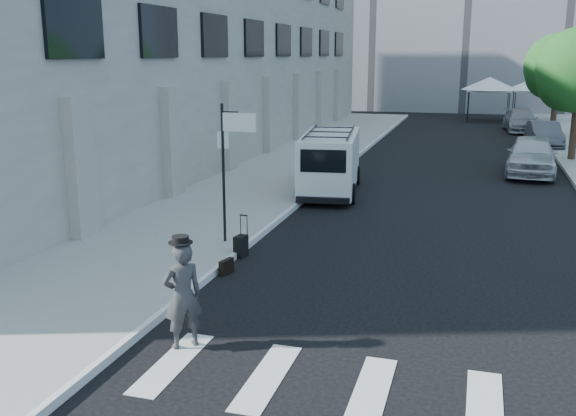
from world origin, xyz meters
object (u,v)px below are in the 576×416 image
Objects in this scene: cargo_van at (330,161)px; parked_car_a at (531,155)px; businessman at (183,296)px; suitcase at (241,246)px; briefcase at (226,267)px; parked_car_c at (521,121)px; parked_car_b at (544,134)px.

cargo_van reaches higher than parked_car_a.
businessman is at bearing -105.61° from parked_car_a.
parked_car_a is (7.49, 13.68, 0.53)m from suitcase.
suitcase is 8.11m from cargo_van.
cargo_van is at bearing -132.28° from businessman.
cargo_van is (0.37, 8.06, 0.82)m from suitcase.
briefcase is at bearing -123.36° from businessman.
cargo_van is at bearing -137.60° from parked_car_a.
parked_car_a reaches higher than suitcase.
parked_car_a is 1.01× the size of parked_car_c.
cargo_van is at bearing -114.95° from parked_car_c.
cargo_van is at bearing 100.81° from briefcase.
parked_car_a is 15.70m from parked_car_c.
cargo_van reaches higher than parked_car_c.
briefcase is 0.09× the size of parked_car_c.
businessman is at bearing -66.74° from briefcase.
cargo_van is (0.25, 9.33, 0.93)m from briefcase.
parked_car_a is (7.36, 14.94, 0.63)m from briefcase.
parked_car_b reaches higher than suitcase.
suitcase is 0.22× the size of parked_car_a.
suitcase is (-0.13, 1.26, 0.10)m from briefcase.
suitcase is 0.18× the size of cargo_van.
parked_car_a is at bearing 69.50° from suitcase.
parked_car_c reaches higher than briefcase.
parked_car_b is at bearing 82.39° from briefcase.
businessman is at bearing -107.16° from parked_car_c.
parked_car_c is (7.52, 21.31, -0.42)m from cargo_van.
cargo_van is 1.21× the size of parked_car_a.
parked_car_a reaches higher than parked_car_c.
cargo_van is 9.07m from parked_car_a.
briefcase is 16.67m from parked_car_a.
briefcase is 0.08× the size of cargo_van.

